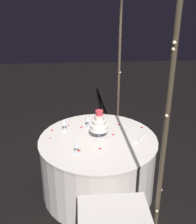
# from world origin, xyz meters

# --- Properties ---
(ground_plane) EXTENTS (12.00, 12.00, 0.00)m
(ground_plane) POSITION_xyz_m (0.00, 0.00, 0.00)
(ground_plane) COLOR black
(decorative_arch) EXTENTS (2.28, 0.05, 2.39)m
(decorative_arch) POSITION_xyz_m (0.00, 0.38, 1.57)
(decorative_arch) COLOR #473D2D
(decorative_arch) RESTS_ON ground
(main_table) EXTENTS (1.33, 1.33, 0.72)m
(main_table) POSITION_xyz_m (0.00, 0.00, 0.36)
(main_table) COLOR silver
(main_table) RESTS_ON ground
(tiered_cake) EXTENTS (0.22, 0.22, 0.33)m
(tiered_cake) POSITION_xyz_m (-0.05, 0.02, 0.89)
(tiered_cake) COLOR silver
(tiered_cake) RESTS_ON main_table
(wine_glass_0) EXTENTS (0.06, 0.06, 0.16)m
(wine_glass_0) POSITION_xyz_m (0.28, -0.24, 0.83)
(wine_glass_0) COLOR silver
(wine_glass_0) RESTS_ON main_table
(wine_glass_1) EXTENTS (0.06, 0.06, 0.16)m
(wine_glass_1) POSITION_xyz_m (-0.21, -0.38, 0.84)
(wine_glass_1) COLOR silver
(wine_glass_1) RESTS_ON main_table
(wine_glass_2) EXTENTS (0.06, 0.06, 0.15)m
(wine_glass_2) POSITION_xyz_m (-0.29, -0.10, 0.83)
(wine_glass_2) COLOR silver
(wine_glass_2) RESTS_ON main_table
(cake_knife) EXTENTS (0.25, 0.19, 0.01)m
(cake_knife) POSITION_xyz_m (0.05, 0.45, 0.73)
(cake_knife) COLOR silver
(cake_knife) RESTS_ON main_table
(rose_petal_0) EXTENTS (0.04, 0.05, 0.00)m
(rose_petal_0) POSITION_xyz_m (-0.30, -0.18, 0.72)
(rose_petal_0) COLOR red
(rose_petal_0) RESTS_ON main_table
(rose_petal_1) EXTENTS (0.04, 0.04, 0.00)m
(rose_petal_1) POSITION_xyz_m (0.20, 0.01, 0.72)
(rose_petal_1) COLOR red
(rose_petal_1) RESTS_ON main_table
(rose_petal_2) EXTENTS (0.04, 0.05, 0.00)m
(rose_petal_2) POSITION_xyz_m (-0.24, 0.54, 0.72)
(rose_petal_2) COLOR red
(rose_petal_2) RESTS_ON main_table
(rose_petal_3) EXTENTS (0.05, 0.05, 0.00)m
(rose_petal_3) POSITION_xyz_m (-0.09, 0.18, 0.72)
(rose_petal_3) COLOR red
(rose_petal_3) RESTS_ON main_table
(rose_petal_4) EXTENTS (0.03, 0.03, 0.00)m
(rose_petal_4) POSITION_xyz_m (-0.05, -0.53, 0.72)
(rose_petal_4) COLOR red
(rose_petal_4) RESTS_ON main_table
(rose_petal_5) EXTENTS (0.04, 0.04, 0.00)m
(rose_petal_5) POSITION_xyz_m (-0.24, 0.02, 0.72)
(rose_petal_5) COLOR red
(rose_petal_5) RESTS_ON main_table
(rose_petal_6) EXTENTS (0.03, 0.03, 0.00)m
(rose_petal_6) POSITION_xyz_m (-0.36, -0.33, 0.72)
(rose_petal_6) COLOR red
(rose_petal_6) RESTS_ON main_table
(rose_petal_7) EXTENTS (0.04, 0.03, 0.00)m
(rose_petal_7) POSITION_xyz_m (-0.25, -0.53, 0.72)
(rose_petal_7) COLOR red
(rose_petal_7) RESTS_ON main_table
(rose_petal_8) EXTENTS (0.04, 0.05, 0.00)m
(rose_petal_8) POSITION_xyz_m (0.22, -0.22, 0.72)
(rose_petal_8) COLOR red
(rose_petal_8) RESTS_ON main_table
(rose_petal_9) EXTENTS (0.03, 0.04, 0.00)m
(rose_petal_9) POSITION_xyz_m (-0.33, 0.28, 0.72)
(rose_petal_9) COLOR red
(rose_petal_9) RESTS_ON main_table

